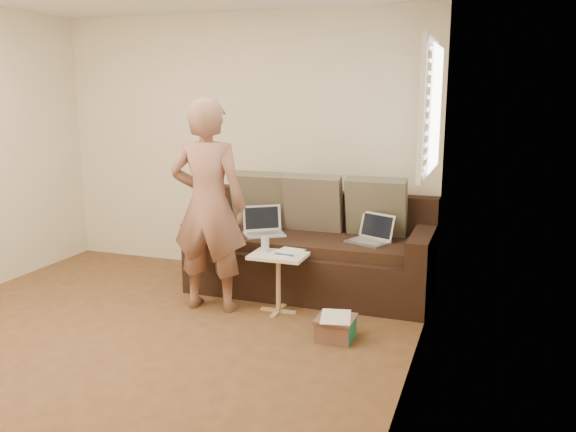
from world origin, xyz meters
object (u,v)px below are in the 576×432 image
(sofa, at_px, (312,246))
(striped_box, at_px, (336,328))
(laptop_silver, at_px, (368,243))
(side_table, at_px, (278,283))
(laptop_white, at_px, (264,235))
(drinking_glass, at_px, (265,244))
(person, at_px, (208,206))

(sofa, height_order, striped_box, sofa)
(laptop_silver, bearing_deg, side_table, -113.94)
(laptop_silver, distance_m, striped_box, 1.04)
(sofa, xyz_separation_m, side_table, (-0.10, -0.62, -0.17))
(laptop_silver, relative_size, laptop_white, 0.97)
(laptop_white, xyz_separation_m, striped_box, (0.94, -0.91, -0.43))
(laptop_silver, height_order, laptop_white, laptop_white)
(sofa, bearing_deg, drinking_glass, -112.07)
(sofa, relative_size, person, 1.22)
(laptop_silver, xyz_separation_m, side_table, (-0.64, -0.56, -0.27))
(sofa, bearing_deg, laptop_silver, -6.87)
(sofa, height_order, person, person)
(person, bearing_deg, laptop_white, -117.26)
(laptop_silver, distance_m, side_table, 0.89)
(laptop_white, xyz_separation_m, person, (-0.25, -0.63, 0.38))
(laptop_silver, xyz_separation_m, laptop_white, (-0.97, -0.03, 0.00))
(striped_box, bearing_deg, sofa, 116.52)
(sofa, height_order, side_table, sofa)
(sofa, relative_size, striped_box, 7.75)
(laptop_white, distance_m, drinking_glass, 0.52)
(striped_box, bearing_deg, laptop_silver, 87.94)
(person, distance_m, drinking_glass, 0.58)
(person, relative_size, side_table, 3.56)
(drinking_glass, bearing_deg, sofa, 67.93)
(laptop_silver, height_order, person, person)
(sofa, bearing_deg, side_table, -98.85)
(sofa, distance_m, side_table, 0.66)
(sofa, bearing_deg, striped_box, -63.48)
(side_table, bearing_deg, sofa, 81.15)
(sofa, height_order, laptop_white, sofa)
(sofa, xyz_separation_m, laptop_white, (-0.43, -0.10, 0.10))
(person, xyz_separation_m, striped_box, (1.19, -0.29, -0.81))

